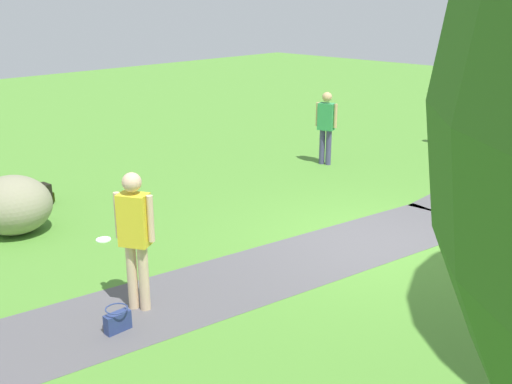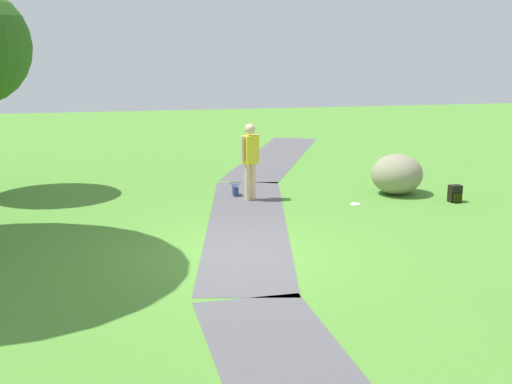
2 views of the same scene
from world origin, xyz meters
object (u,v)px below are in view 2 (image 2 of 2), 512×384
woman_with_handbag (250,156)px  handbag_on_grass (235,190)px  backpack_by_boulder (455,194)px  lawn_boulder (397,174)px  frisbee_on_grass (355,204)px

woman_with_handbag → handbag_on_grass: bearing=28.1°
handbag_on_grass → backpack_by_boulder: bearing=-108.3°
lawn_boulder → backpack_by_boulder: 1.49m
handbag_on_grass → backpack_by_boulder: size_ratio=0.81×
woman_with_handbag → backpack_by_boulder: 4.88m
backpack_by_boulder → woman_with_handbag: bearing=76.4°
handbag_on_grass → frisbee_on_grass: (-1.42, -2.57, -0.13)m
woman_with_handbag → backpack_by_boulder: woman_with_handbag is taller
backpack_by_boulder → frisbee_on_grass: (0.22, 2.37, -0.18)m
woman_with_handbag → frisbee_on_grass: woman_with_handbag is taller
lawn_boulder → handbag_on_grass: 3.98m
woman_with_handbag → backpack_by_boulder: (-1.13, -4.66, -0.87)m
lawn_boulder → handbag_on_grass: lawn_boulder is taller
handbag_on_grass → frisbee_on_grass: bearing=-118.9°
frisbee_on_grass → handbag_on_grass: bearing=61.1°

